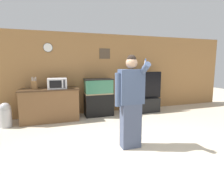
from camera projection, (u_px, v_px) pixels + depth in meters
ground_plane at (141, 159)px, 3.05m from camera, size 18.00×18.00×0.00m
wall_back_paneled at (98, 74)px, 5.80m from camera, size 10.00×0.08×2.60m
counter_island at (50, 105)px, 5.00m from camera, size 1.59×0.63×0.94m
microwave at (57, 83)px, 4.93m from camera, size 0.52×0.40×0.29m
knife_block at (34, 85)px, 4.79m from camera, size 0.14×0.10×0.34m
aquarium_on_stand at (99, 97)px, 5.53m from camera, size 0.88×0.50×1.17m
tv_on_stand at (143, 101)px, 5.89m from camera, size 1.36×0.40×1.37m
person_standing at (131, 100)px, 3.35m from camera, size 0.57×0.43×1.81m
trash_bin at (5, 115)px, 4.52m from camera, size 0.29×0.29×0.64m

